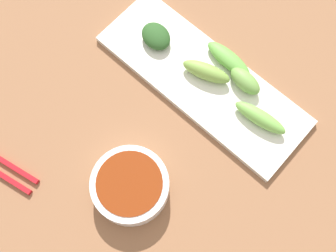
# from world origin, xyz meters

# --- Properties ---
(tabletop) EXTENTS (2.10, 2.10, 0.02)m
(tabletop) POSITION_xyz_m (0.00, 0.00, 0.01)
(tabletop) COLOR brown
(tabletop) RESTS_ON ground
(sauce_bowl) EXTENTS (0.12, 0.12, 0.04)m
(sauce_bowl) POSITION_xyz_m (-0.13, -0.04, 0.04)
(sauce_bowl) COLOR white
(sauce_bowl) RESTS_ON tabletop
(serving_plate) EXTENTS (0.13, 0.38, 0.01)m
(serving_plate) POSITION_xyz_m (0.09, 0.00, 0.03)
(serving_plate) COLOR silver
(serving_plate) RESTS_ON tabletop
(broccoli_stalk_0) EXTENTS (0.05, 0.09, 0.03)m
(broccoli_stalk_0) POSITION_xyz_m (0.10, 0.00, 0.05)
(broccoli_stalk_0) COLOR #77A243
(broccoli_stalk_0) RESTS_ON serving_plate
(broccoli_leafy_1) EXTENTS (0.06, 0.07, 0.02)m
(broccoli_leafy_1) POSITION_xyz_m (0.09, 0.11, 0.04)
(broccoli_leafy_1) COLOR #275021
(broccoli_leafy_1) RESTS_ON serving_plate
(broccoli_stalk_2) EXTENTS (0.04, 0.10, 0.02)m
(broccoli_stalk_2) POSITION_xyz_m (0.10, -0.12, 0.04)
(broccoli_stalk_2) COLOR #71B24A
(broccoli_stalk_2) RESTS_ON serving_plate
(broccoli_stalk_3) EXTENTS (0.03, 0.09, 0.02)m
(broccoli_stalk_3) POSITION_xyz_m (0.14, -0.01, 0.04)
(broccoli_stalk_3) COLOR #61A842
(broccoli_stalk_3) RESTS_ON serving_plate
(broccoli_stalk_4) EXTENTS (0.04, 0.06, 0.03)m
(broccoli_stalk_4) POSITION_xyz_m (0.13, -0.06, 0.05)
(broccoli_stalk_4) COLOR #6DA149
(broccoli_stalk_4) RESTS_ON serving_plate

